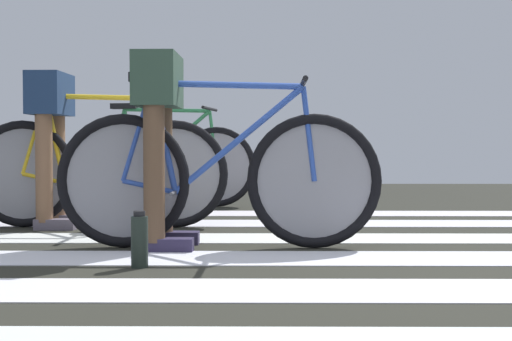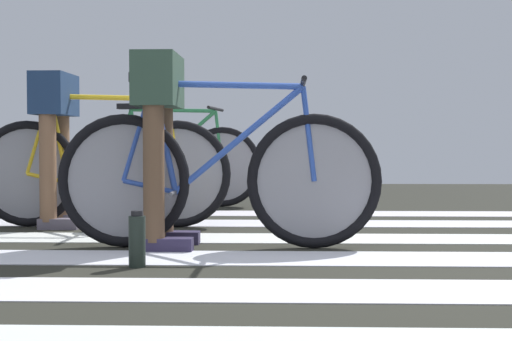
{
  "view_description": "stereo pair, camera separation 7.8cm",
  "coord_description": "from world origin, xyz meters",
  "views": [
    {
      "loc": [
        -0.04,
        -3.15,
        0.56
      ],
      "look_at": [
        -0.07,
        0.63,
        0.43
      ],
      "focal_mm": 49.44,
      "sensor_mm": 36.0,
      "label": 1
    },
    {
      "loc": [
        0.04,
        -3.15,
        0.56
      ],
      "look_at": [
        -0.07,
        0.63,
        0.43
      ],
      "focal_mm": 49.44,
      "sensor_mm": 36.0,
      "label": 2
    }
  ],
  "objects": [
    {
      "name": "ground",
      "position": [
        0.0,
        0.0,
        0.01
      ],
      "size": [
        18.0,
        14.0,
        0.02
      ],
      "color": "black"
    },
    {
      "name": "water_bottle",
      "position": [
        -0.58,
        -0.02,
        0.14
      ],
      "size": [
        0.08,
        0.08,
        0.25
      ],
      "color": "#1F2923",
      "rests_on": "ground"
    },
    {
      "name": "bicycle_1_of_3",
      "position": [
        -0.27,
        0.59,
        0.41
      ],
      "size": [
        1.74,
        0.52,
        0.93
      ],
      "rotation": [
        0.0,
        0.0,
        -0.02
      ],
      "color": "black",
      "rests_on": "ground"
    },
    {
      "name": "bicycle_3_of_3",
      "position": [
        -0.95,
        3.23,
        0.41
      ],
      "size": [
        1.72,
        0.53,
        0.93
      ],
      "rotation": [
        0.0,
        0.0,
        -0.16
      ],
      "color": "black",
      "rests_on": "ground"
    },
    {
      "name": "crosswalk_markings",
      "position": [
        -0.04,
        0.23,
        0.02
      ],
      "size": [
        5.49,
        4.98,
        0.0
      ],
      "color": "silver",
      "rests_on": "ground"
    },
    {
      "name": "cyclist_1_of_3",
      "position": [
        -0.58,
        0.6,
        0.69
      ],
      "size": [
        0.32,
        0.41,
        1.03
      ],
      "rotation": [
        0.0,
        0.0,
        -0.02
      ],
      "color": "brown",
      "rests_on": "ground"
    },
    {
      "name": "cyclist_2_of_3",
      "position": [
        -1.44,
        1.55,
        0.69
      ],
      "size": [
        0.32,
        0.41,
        1.03
      ],
      "rotation": [
        0.0,
        0.0,
        -0.02
      ],
      "color": "brown",
      "rests_on": "ground"
    },
    {
      "name": "bicycle_2_of_3",
      "position": [
        -1.13,
        1.54,
        0.41
      ],
      "size": [
        1.74,
        0.52,
        0.93
      ],
      "rotation": [
        0.0,
        0.0,
        -0.02
      ],
      "color": "black",
      "rests_on": "ground"
    }
  ]
}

